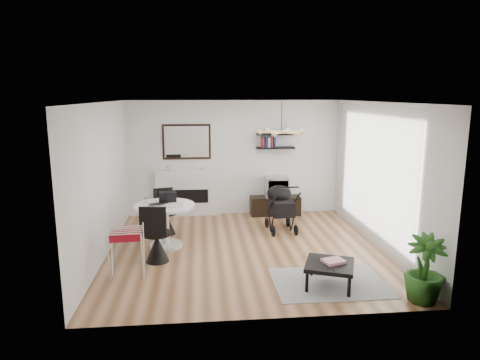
{
  "coord_description": "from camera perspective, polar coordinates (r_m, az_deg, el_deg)",
  "views": [
    {
      "loc": [
        -0.82,
        -7.48,
        2.84
      ],
      "look_at": [
        -0.06,
        0.4,
        1.24
      ],
      "focal_mm": 32.0,
      "sensor_mm": 36.0,
      "label": 1
    }
  ],
  "objects": [
    {
      "name": "coffee_table",
      "position": [
        6.63,
        11.87,
        -11.11
      ],
      "size": [
        0.9,
        0.9,
        0.36
      ],
      "rotation": [
        0.0,
        0.0,
        -0.37
      ],
      "color": "black",
      "rests_on": "rug"
    },
    {
      "name": "wall_back",
      "position": [
        10.12,
        -0.83,
        2.94
      ],
      "size": [
        5.0,
        0.0,
        5.0
      ],
      "primitive_type": "plane",
      "rotation": [
        1.57,
        0.0,
        0.0
      ],
      "color": "white",
      "rests_on": "floor"
    },
    {
      "name": "newspaper",
      "position": [
        7.94,
        -8.88,
        -3.41
      ],
      "size": [
        0.36,
        0.31,
        0.01
      ],
      "primitive_type": "cube",
      "rotation": [
        0.0,
        0.0,
        0.15
      ],
      "color": "beige",
      "rests_on": "dining_table"
    },
    {
      "name": "chair_near",
      "position": [
        7.52,
        -11.06,
        -8.34
      ],
      "size": [
        0.5,
        0.52,
        1.03
      ],
      "rotation": [
        0.0,
        0.0,
        3.02
      ],
      "color": "black",
      "rests_on": "floor"
    },
    {
      "name": "tv_console",
      "position": [
        10.26,
        4.7,
        -3.41
      ],
      "size": [
        1.18,
        0.41,
        0.44
      ],
      "primitive_type": "cube",
      "color": "black",
      "rests_on": "floor"
    },
    {
      "name": "fireplace",
      "position": [
        10.14,
        -6.99,
        -0.95
      ],
      "size": [
        1.5,
        0.17,
        2.16
      ],
      "color": "white",
      "rests_on": "floor"
    },
    {
      "name": "sheer_curtain",
      "position": [
        8.46,
        16.94,
        0.76
      ],
      "size": [
        0.04,
        3.6,
        2.6
      ],
      "primitive_type": "cube",
      "color": "white",
      "rests_on": "wall_right"
    },
    {
      "name": "potted_plant",
      "position": [
        6.52,
        23.4,
        -10.84
      ],
      "size": [
        0.64,
        0.64,
        0.95
      ],
      "primitive_type": "imported",
      "rotation": [
        0.0,
        0.0,
        -0.22
      ],
      "color": "#215217",
      "rests_on": "floor"
    },
    {
      "name": "drying_rack",
      "position": [
        6.97,
        -14.86,
        -9.31
      ],
      "size": [
        0.56,
        0.53,
        0.8
      ],
      "rotation": [
        0.0,
        0.0,
        0.07
      ],
      "color": "white",
      "rests_on": "floor"
    },
    {
      "name": "crt_tv",
      "position": [
        10.16,
        4.9,
        -0.9
      ],
      "size": [
        0.55,
        0.48,
        0.48
      ],
      "color": "#AAAAAC",
      "rests_on": "tv_console"
    },
    {
      "name": "drinking_glass",
      "position": [
        8.27,
        -12.4,
        -2.63
      ],
      "size": [
        0.06,
        0.06,
        0.1
      ],
      "primitive_type": "cylinder",
      "color": "white",
      "rests_on": "dining_table"
    },
    {
      "name": "wall_right",
      "position": [
        8.32,
        18.1,
        0.52
      ],
      "size": [
        0.0,
        5.0,
        5.0
      ],
      "primitive_type": "plane",
      "rotation": [
        1.57,
        0.0,
        -1.57
      ],
      "color": "white",
      "rests_on": "floor"
    },
    {
      "name": "shelf_upper",
      "position": [
        10.05,
        4.77,
        6.12
      ],
      "size": [
        0.9,
        0.25,
        0.04
      ],
      "primitive_type": "cube",
      "color": "black",
      "rests_on": "wall_back"
    },
    {
      "name": "wall_left",
      "position": [
        7.81,
        -17.85,
        -0.15
      ],
      "size": [
        0.0,
        5.0,
        5.0
      ],
      "primitive_type": "plane",
      "rotation": [
        1.57,
        0.0,
        1.57
      ],
      "color": "white",
      "rests_on": "floor"
    },
    {
      "name": "floor",
      "position": [
        8.04,
        0.68,
        -9.27
      ],
      "size": [
        5.0,
        5.0,
        0.0
      ],
      "primitive_type": "plane",
      "color": "brown",
      "rests_on": "ground"
    },
    {
      "name": "magazines",
      "position": [
        6.64,
        12.38,
        -10.52
      ],
      "size": [
        0.37,
        0.33,
        0.04
      ],
      "primitive_type": "cube",
      "rotation": [
        0.0,
        0.0,
        0.3
      ],
      "color": "#E13853",
      "rests_on": "coffee_table"
    },
    {
      "name": "stroller",
      "position": [
        9.05,
        5.43,
        -3.92
      ],
      "size": [
        0.58,
        0.9,
        1.06
      ],
      "rotation": [
        0.0,
        0.0,
        0.06
      ],
      "color": "black",
      "rests_on": "floor"
    },
    {
      "name": "rug",
      "position": [
        6.86,
        11.81,
        -13.24
      ],
      "size": [
        1.7,
        1.23,
        0.01
      ],
      "primitive_type": "cube",
      "color": "gray",
      "rests_on": "floor"
    },
    {
      "name": "ceiling",
      "position": [
        7.52,
        0.73,
        10.34
      ],
      "size": [
        5.0,
        5.0,
        0.0
      ],
      "primitive_type": "plane",
      "color": "white",
      "rests_on": "wall_back"
    },
    {
      "name": "shelf_lower",
      "position": [
        10.09,
        4.74,
        4.31
      ],
      "size": [
        0.9,
        0.25,
        0.04
      ],
      "primitive_type": "cube",
      "color": "black",
      "rests_on": "wall_back"
    },
    {
      "name": "pendant_lamp",
      "position": [
        7.96,
        5.53,
        6.38
      ],
      "size": [
        0.9,
        0.9,
        0.1
      ],
      "primitive_type": null,
      "color": "#E4B477",
      "rests_on": "ceiling"
    },
    {
      "name": "laptop",
      "position": [
        8.03,
        -10.76,
        -3.25
      ],
      "size": [
        0.41,
        0.35,
        0.03
      ],
      "primitive_type": "imported",
      "rotation": [
        0.0,
        0.0,
        0.44
      ],
      "color": "black",
      "rests_on": "dining_table"
    },
    {
      "name": "black_bag",
      "position": [
        8.26,
        -9.63,
        -2.23
      ],
      "size": [
        0.35,
        0.25,
        0.19
      ],
      "primitive_type": "cube",
      "rotation": [
        0.0,
        0.0,
        0.2
      ],
      "color": "black",
      "rests_on": "dining_table"
    },
    {
      "name": "dining_table",
      "position": [
        8.14,
        -9.97,
        -5.17
      ],
      "size": [
        1.12,
        1.12,
        0.82
      ],
      "color": "white",
      "rests_on": "floor"
    },
    {
      "name": "chair_far",
      "position": [
        8.95,
        -9.81,
        -5.28
      ],
      "size": [
        0.48,
        0.5,
        0.94
      ],
      "rotation": [
        0.0,
        0.0,
        0.32
      ],
      "color": "black",
      "rests_on": "floor"
    }
  ]
}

